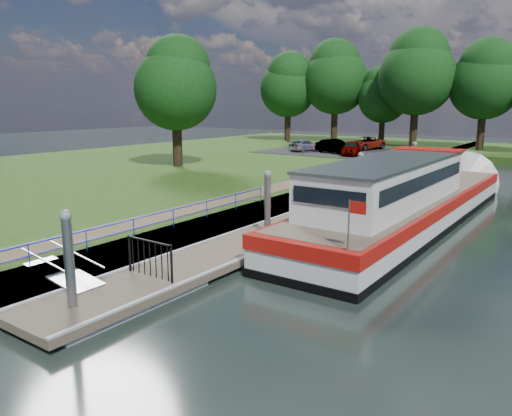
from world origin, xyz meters
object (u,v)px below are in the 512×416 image
Objects in this scene: barge at (411,201)px; car_a at (351,148)px; pontoon at (320,218)px; car_d at (365,143)px; car_c at (304,145)px; car_b at (335,146)px.

barge is 5.60× the size of car_a.
pontoon is at bearing -86.81° from car_a.
barge is 28.77m from car_d.
car_d is (4.43, 4.74, 0.09)m from car_c.
barge reaches higher than car_c.
barge reaches higher than car_a.
car_c is at bearing 101.25° from car_b.
barge is 5.60× the size of car_c.
car_d reaches higher than pontoon.
car_a is (-12.06, 19.70, 0.39)m from barge.
car_b is 3.54m from car_c.
car_b is (-2.06, 0.78, 0.01)m from car_a.
car_d is at bearing 109.17° from pontoon.
pontoon is at bearing -56.93° from car_d.
pontoon is 7.94× the size of car_c.
pontoon is at bearing -138.25° from car_b.
car_c is at bearing 130.29° from barge.
barge is 5.31× the size of car_b.
barge reaches higher than pontoon.
barge is (3.60, 2.13, 0.90)m from pontoon.
car_b is 5.16m from car_d.
car_d is at bearing -124.81° from car_c.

